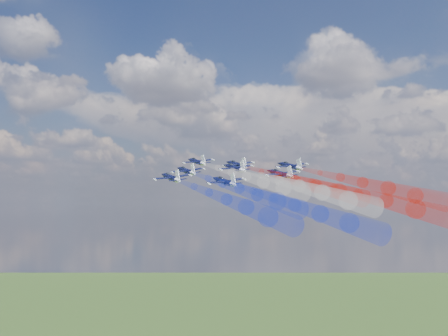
% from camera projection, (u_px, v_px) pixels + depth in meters
% --- Properties ---
extents(jet_lead, '(17.72, 17.40, 7.61)m').
position_uv_depth(jet_lead, '(197.00, 162.00, 183.56)').
color(jet_lead, black).
extents(trail_lead, '(44.42, 36.04, 15.11)m').
position_uv_depth(trail_lead, '(247.00, 177.00, 155.18)').
color(trail_lead, white).
extents(jet_inner_left, '(17.72, 17.40, 7.61)m').
position_uv_depth(jet_inner_left, '(187.00, 171.00, 170.58)').
color(jet_inner_left, black).
extents(trail_inner_left, '(44.42, 36.04, 15.11)m').
position_uv_depth(trail_inner_left, '(239.00, 189.00, 142.20)').
color(trail_inner_left, '#1B33E7').
extents(jet_inner_right, '(17.72, 17.40, 7.61)m').
position_uv_depth(jet_inner_right, '(237.00, 165.00, 178.96)').
color(jet_inner_right, black).
extents(trail_inner_right, '(44.42, 36.04, 15.11)m').
position_uv_depth(trail_inner_right, '(296.00, 180.00, 150.58)').
color(trail_inner_right, red).
extents(jet_outer_left, '(17.72, 17.40, 7.61)m').
position_uv_depth(jet_outer_left, '(171.00, 178.00, 154.78)').
color(jet_outer_left, black).
extents(trail_outer_left, '(44.42, 36.04, 15.11)m').
position_uv_depth(trail_outer_left, '(227.00, 199.00, 126.40)').
color(trail_outer_left, '#1B33E7').
extents(jet_center_third, '(17.72, 17.40, 7.61)m').
position_uv_depth(jet_center_third, '(235.00, 168.00, 165.11)').
color(jet_center_third, black).
extents(trail_center_third, '(44.42, 36.04, 15.11)m').
position_uv_depth(trail_center_third, '(299.00, 186.00, 136.73)').
color(trail_center_third, white).
extents(jet_outer_right, '(17.72, 17.40, 7.61)m').
position_uv_depth(jet_outer_right, '(290.00, 166.00, 172.21)').
color(jet_outer_right, black).
extents(trail_outer_right, '(44.42, 36.04, 15.11)m').
position_uv_depth(trail_outer_right, '(363.00, 183.00, 143.84)').
color(trail_outer_right, red).
extents(jet_rear_left, '(17.72, 17.40, 7.61)m').
position_uv_depth(jet_rear_left, '(225.00, 182.00, 149.77)').
color(jet_rear_left, black).
extents(trail_rear_left, '(44.42, 36.04, 15.11)m').
position_uv_depth(trail_rear_left, '(295.00, 205.00, 121.39)').
color(trail_rear_left, '#1B33E7').
extents(jet_rear_right, '(17.72, 17.40, 7.61)m').
position_uv_depth(jet_rear_right, '(281.00, 174.00, 158.94)').
color(jet_rear_right, black).
extents(trail_rear_right, '(44.42, 36.04, 15.11)m').
position_uv_depth(trail_rear_right, '(358.00, 194.00, 130.56)').
color(trail_rear_right, red).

